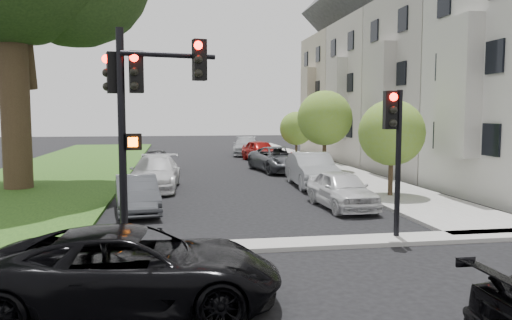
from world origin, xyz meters
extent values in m
plane|color=black|center=(0.00, 0.00, 0.00)|extent=(140.00, 140.00, 0.00)
cube|color=#1E3D14|center=(-9.00, 24.00, 0.06)|extent=(8.00, 44.00, 0.12)
cube|color=gray|center=(6.75, 24.00, 0.06)|extent=(3.50, 44.00, 0.12)
cube|color=gray|center=(0.00, 2.00, 0.06)|extent=(60.00, 1.00, 0.12)
cube|color=#B4B2A2|center=(8.65, 8.00, 4.50)|extent=(0.70, 2.20, 5.50)
cube|color=black|center=(8.95, 8.00, 5.50)|extent=(0.08, 3.60, 6.00)
cube|color=#A7A099|center=(12.50, 15.50, 5.00)|extent=(7.00, 7.40, 10.00)
cube|color=#A7A099|center=(8.65, 15.50, 4.50)|extent=(0.70, 2.20, 5.50)
cube|color=black|center=(8.95, 15.50, 5.50)|extent=(0.08, 3.60, 6.00)
cube|color=silver|center=(12.50, 23.00, 5.00)|extent=(7.00, 7.40, 10.00)
cube|color=silver|center=(8.65, 23.00, 4.50)|extent=(0.70, 2.20, 5.50)
cube|color=black|center=(8.95, 23.00, 5.50)|extent=(0.08, 3.60, 6.00)
cube|color=tan|center=(12.50, 30.50, 5.00)|extent=(7.00, 7.40, 10.00)
cube|color=#363637|center=(12.50, 30.50, 12.47)|extent=(7.00, 7.55, 7.00)
cube|color=tan|center=(8.65, 30.50, 4.50)|extent=(0.70, 2.20, 5.50)
cube|color=black|center=(8.95, 30.50, 5.50)|extent=(0.08, 3.60, 6.00)
cylinder|color=#332517|center=(-9.48, 13.34, 4.52)|extent=(1.24, 1.24, 9.04)
cylinder|color=#332517|center=(6.20, 8.68, 0.96)|extent=(0.19, 0.19, 1.92)
sphere|color=olive|center=(6.20, 8.68, 2.69)|extent=(2.69, 2.69, 2.69)
cylinder|color=#332517|center=(6.20, 17.78, 1.15)|extent=(0.23, 0.23, 2.30)
sphere|color=olive|center=(6.20, 17.78, 3.21)|extent=(3.21, 3.21, 3.21)
cylinder|color=#332517|center=(6.20, 24.57, 0.86)|extent=(0.17, 0.17, 1.73)
sphere|color=olive|center=(6.20, 24.57, 2.42)|extent=(2.42, 2.42, 2.42)
cylinder|color=black|center=(-3.80, 2.20, 2.76)|extent=(0.23, 0.23, 5.52)
cylinder|color=black|center=(-2.63, 2.20, 4.88)|extent=(2.31, 0.63, 0.13)
cube|color=black|center=(-3.43, 2.20, 4.46)|extent=(0.37, 0.34, 1.01)
cube|color=black|center=(-1.89, 2.20, 4.78)|extent=(0.37, 0.34, 1.01)
cube|color=black|center=(-4.01, 2.47, 4.46)|extent=(0.34, 0.37, 1.01)
sphere|color=#FF0C05|center=(-3.43, 2.04, 4.80)|extent=(0.21, 0.21, 0.21)
sphere|color=black|center=(-3.43, 2.04, 4.12)|extent=(0.21, 0.21, 0.21)
cube|color=black|center=(-3.53, 2.20, 2.76)|extent=(0.42, 0.34, 0.40)
cube|color=#FF5905|center=(-3.53, 2.05, 2.76)|extent=(0.23, 0.03, 0.23)
cylinder|color=black|center=(3.44, 2.20, 2.04)|extent=(0.17, 0.17, 4.08)
cube|color=black|center=(3.17, 2.20, 3.55)|extent=(0.35, 0.31, 1.02)
sphere|color=#FF0C05|center=(3.17, 2.04, 3.89)|extent=(0.21, 0.21, 0.21)
imported|color=black|center=(-3.28, -1.60, 0.73)|extent=(5.34, 2.67, 1.45)
imported|color=silver|center=(3.49, 6.88, 0.69)|extent=(1.83, 4.14, 1.39)
imported|color=#999BA0|center=(3.90, 12.35, 0.81)|extent=(1.92, 4.96, 1.61)
imported|color=#3F4247|center=(3.65, 18.67, 0.75)|extent=(3.25, 5.67, 1.49)
imported|color=maroon|center=(3.73, 25.49, 0.77)|extent=(2.57, 4.77, 1.54)
imported|color=#999BA0|center=(3.46, 30.92, 0.77)|extent=(2.87, 5.58, 1.55)
imported|color=#3F4247|center=(-3.85, 7.26, 0.65)|extent=(1.89, 4.09, 1.30)
imported|color=silver|center=(-3.41, 12.63, 0.75)|extent=(2.47, 5.33, 1.51)
imported|color=black|center=(-3.63, 20.11, 0.67)|extent=(1.63, 3.94, 1.34)
camera|label=1|loc=(-2.56, -10.41, 3.44)|focal=35.00mm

